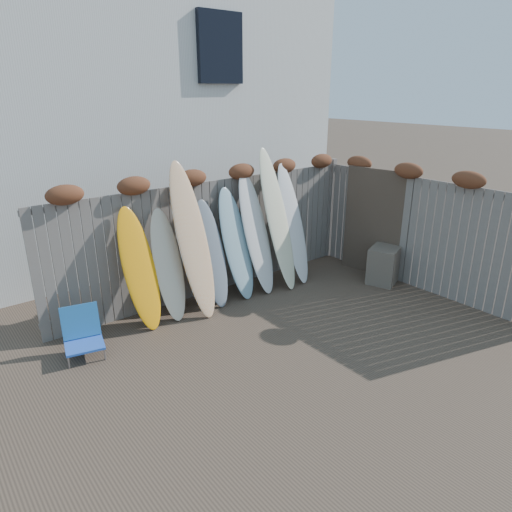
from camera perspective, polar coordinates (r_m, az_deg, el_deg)
ground at (r=6.74m, az=6.47°, el=-10.79°), size 80.00×80.00×0.00m
back_fence at (r=8.01m, az=-4.99°, el=3.63°), size 6.05×0.28×2.24m
right_fence at (r=8.65m, az=19.86°, el=3.45°), size 0.28×4.40×2.24m
house at (r=11.52m, az=-15.40°, el=18.24°), size 8.50×5.50×6.33m
beach_chair at (r=6.77m, az=-20.88°, el=-8.99°), size 0.60×0.63×0.66m
wooden_crate at (r=8.90m, az=15.67°, el=-1.09°), size 0.72×0.67×0.68m
lattice_panel at (r=9.08m, az=14.94°, el=4.00°), size 0.32×1.36×2.06m
surfboard_0 at (r=7.04m, az=-14.36°, el=-1.58°), size 0.57×0.70×1.84m
surfboard_1 at (r=7.25m, az=-10.92°, el=-1.13°), size 0.49×0.65×1.73m
surfboard_2 at (r=7.23m, az=-7.93°, el=1.94°), size 0.58×0.88×2.43m
surfboard_3 at (r=7.59m, az=-5.56°, el=0.27°), size 0.47×0.64×1.76m
surfboard_4 at (r=7.84m, az=-2.48°, el=1.53°), size 0.60×0.72×1.90m
surfboard_5 at (r=8.04m, az=0.03°, el=2.82°), size 0.59×0.79×2.11m
surfboard_6 at (r=8.21m, az=2.70°, el=4.55°), size 0.55×0.91×2.49m
surfboard_7 at (r=8.51m, az=4.64°, el=3.99°), size 0.52×0.80×2.18m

